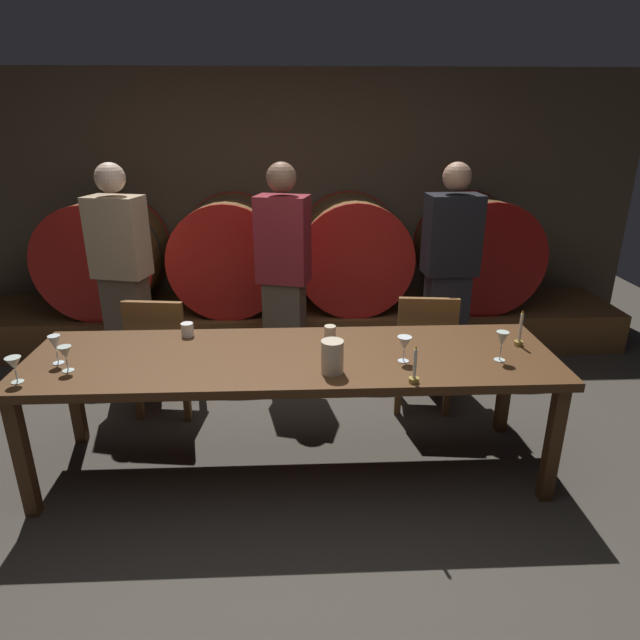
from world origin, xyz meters
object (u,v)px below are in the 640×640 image
at_px(pitcher, 332,357).
at_px(wine_glass_far_right, 502,340).
at_px(guest_right, 448,279).
at_px(candle_left, 414,372).
at_px(dining_table, 292,365).
at_px(guest_center, 284,273).
at_px(wine_barrel_center_right, 352,253).
at_px(guest_left, 123,279).
at_px(wine_barrel_far_right, 476,251).
at_px(wine_glass_right, 404,344).
at_px(wine_glass_center, 65,353).
at_px(candle_right, 519,335).
at_px(cup_right, 330,333).
at_px(wine_barrel_far_left, 105,255).
at_px(wine_glass_left, 55,344).
at_px(cup_left, 187,330).
at_px(wine_glass_far_left, 14,364).
at_px(chair_left, 163,350).
at_px(chair_right, 424,346).
at_px(wine_barrel_center_left, 231,254).

xyz_separation_m(pitcher, wine_glass_far_right, (0.93, 0.11, 0.03)).
relative_size(guest_right, candle_left, 8.31).
bearing_deg(dining_table, guest_center, 93.04).
xyz_separation_m(wine_barrel_center_right, guest_left, (-1.77, -0.87, 0.03)).
height_order(wine_barrel_far_right, wine_glass_right, wine_barrel_far_right).
bearing_deg(wine_glass_center, wine_glass_right, 1.31).
bearing_deg(candle_right, cup_right, 173.71).
xyz_separation_m(wine_barrel_far_left, wine_glass_left, (0.38, -2.03, 0.01)).
height_order(wine_barrel_far_left, wine_glass_right, wine_barrel_far_left).
height_order(wine_barrel_far_left, guest_left, guest_left).
distance_m(dining_table, cup_left, 0.72).
xyz_separation_m(wine_glass_far_left, wine_glass_left, (0.12, 0.22, 0.01)).
distance_m(chair_left, chair_right, 1.81).
relative_size(guest_right, wine_glass_left, 10.57).
height_order(chair_left, wine_glass_far_left, wine_glass_far_left).
xyz_separation_m(guest_left, cup_right, (1.47, -0.91, -0.08)).
relative_size(wine_barrel_far_left, wine_glass_left, 6.14).
relative_size(wine_barrel_center_left, pitcher, 5.57).
relative_size(guest_right, wine_glass_right, 11.80).
xyz_separation_m(wine_barrel_far_right, wine_glass_far_left, (-3.05, -2.25, 0.00)).
xyz_separation_m(wine_glass_center, cup_right, (1.41, 0.35, -0.05)).
xyz_separation_m(chair_left, pitcher, (1.11, -0.91, 0.35)).
relative_size(wine_barrel_far_right, candle_left, 4.83).
relative_size(guest_right, cup_left, 20.96).
xyz_separation_m(dining_table, wine_glass_right, (0.61, -0.11, 0.17)).
height_order(wine_barrel_center_right, wine_glass_far_right, wine_barrel_center_right).
bearing_deg(guest_right, wine_glass_right, 61.49).
bearing_deg(chair_left, wine_barrel_center_left, -98.12).
bearing_deg(chair_right, wine_barrel_center_right, -67.42).
relative_size(wine_barrel_center_left, wine_barrel_center_right, 1.00).
height_order(guest_right, wine_glass_far_left, guest_right).
distance_m(candle_right, wine_glass_center, 2.51).
distance_m(chair_left, cup_left, 0.54).
bearing_deg(wine_barrel_center_left, cup_left, -92.92).
xyz_separation_m(wine_barrel_center_left, wine_glass_far_left, (-0.83, -2.25, 0.00)).
height_order(chair_left, wine_glass_center, wine_glass_center).
relative_size(guest_center, candle_left, 8.25).
height_order(wine_glass_center, cup_left, wine_glass_center).
bearing_deg(wine_barrel_center_left, cup_right, -66.35).
xyz_separation_m(wine_barrel_far_right, wine_glass_left, (-2.93, -2.03, 0.01)).
bearing_deg(guest_left, candle_left, 155.57).
relative_size(wine_barrel_far_left, candle_right, 4.53).
xyz_separation_m(chair_left, wine_glass_far_right, (2.04, -0.80, 0.38)).
relative_size(chair_right, wine_glass_far_right, 5.22).
bearing_deg(wine_barrel_center_right, wine_glass_far_left, -130.43).
relative_size(candle_left, wine_glass_right, 1.42).
height_order(pitcher, wine_glass_center, pitcher).
bearing_deg(wine_barrel_far_right, guest_left, -163.40).
xyz_separation_m(wine_barrel_far_right, candle_left, (-1.05, -2.34, -0.04)).
xyz_separation_m(wine_barrel_center_left, wine_glass_far_right, (1.69, -2.10, 0.02)).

